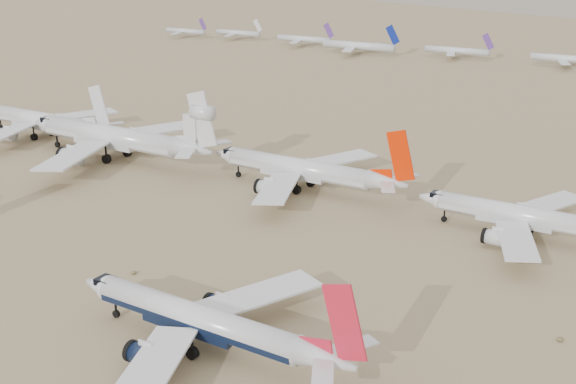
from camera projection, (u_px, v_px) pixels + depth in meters
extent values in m
plane|color=#7D6748|center=(222.00, 362.00, 99.57)|extent=(7000.00, 7000.00, 0.00)
cylinder|color=silver|center=(196.00, 318.00, 101.96)|extent=(34.28, 4.05, 4.05)
cube|color=black|center=(196.00, 321.00, 102.12)|extent=(33.60, 4.11, 0.91)
sphere|color=silver|center=(109.00, 289.00, 110.67)|extent=(4.05, 4.05, 4.05)
cube|color=black|center=(106.00, 281.00, 110.62)|extent=(2.84, 2.63, 1.01)
cone|color=silver|center=(327.00, 359.00, 91.10)|extent=(8.57, 4.05, 4.05)
cube|color=silver|center=(152.00, 367.00, 91.23)|extent=(13.24, 20.86, 0.63)
cube|color=silver|center=(323.00, 374.00, 86.94)|extent=(5.44, 7.11, 0.24)
cylinder|color=black|center=(146.00, 356.00, 97.01)|extent=(4.76, 2.92, 2.92)
cube|color=silver|center=(260.00, 294.00, 110.45)|extent=(13.24, 20.86, 0.63)
cube|color=silver|center=(353.00, 346.00, 93.24)|extent=(5.44, 7.11, 0.24)
cylinder|color=black|center=(222.00, 307.00, 110.48)|extent=(4.76, 2.92, 2.92)
cube|color=red|center=(345.00, 323.00, 87.99)|extent=(6.50, 0.32, 10.71)
cylinder|color=black|center=(116.00, 314.00, 111.46)|extent=(1.22, 0.51, 1.22)
cylinder|color=black|center=(192.00, 353.00, 100.19)|extent=(1.70, 1.01, 1.70)
cylinder|color=black|center=(218.00, 336.00, 104.73)|extent=(1.70, 1.01, 1.70)
cylinder|color=silver|center=(521.00, 215.00, 141.30)|extent=(32.96, 4.01, 4.01)
cube|color=silver|center=(520.00, 217.00, 141.46)|extent=(32.30, 4.07, 0.90)
sphere|color=silver|center=(441.00, 200.00, 149.67)|extent=(4.01, 4.01, 4.01)
cube|color=black|center=(438.00, 195.00, 149.62)|extent=(2.80, 2.60, 1.00)
cube|color=silver|center=(517.00, 240.00, 130.94)|extent=(12.73, 20.06, 0.62)
cylinder|color=silver|center=(498.00, 238.00, 136.51)|extent=(4.58, 2.88, 2.88)
cube|color=silver|center=(548.00, 204.00, 149.51)|extent=(12.73, 20.06, 0.62)
cylinder|color=silver|center=(521.00, 213.00, 149.55)|extent=(4.58, 2.88, 2.88)
cylinder|color=black|center=(444.00, 219.00, 150.45)|extent=(1.20, 0.50, 1.20)
cylinder|color=black|center=(522.00, 239.00, 139.57)|extent=(1.68, 1.00, 1.68)
cylinder|color=black|center=(530.00, 230.00, 144.05)|extent=(1.68, 1.00, 1.68)
cylinder|color=silver|center=(298.00, 168.00, 169.39)|extent=(37.37, 4.57, 4.57)
cube|color=silver|center=(298.00, 170.00, 169.58)|extent=(36.62, 4.64, 1.03)
sphere|color=silver|center=(234.00, 156.00, 178.89)|extent=(4.57, 4.57, 4.57)
cube|color=black|center=(232.00, 151.00, 178.83)|extent=(3.20, 2.97, 1.14)
cone|color=silver|center=(388.00, 183.00, 157.55)|extent=(9.34, 4.57, 4.57)
cube|color=silver|center=(278.00, 188.00, 157.65)|extent=(14.43, 22.74, 0.70)
cube|color=silver|center=(387.00, 187.00, 152.99)|extent=(5.93, 7.76, 0.27)
cylinder|color=silver|center=(269.00, 188.00, 163.97)|extent=(5.19, 3.29, 3.29)
cube|color=silver|center=(336.00, 160.00, 178.72)|extent=(14.43, 22.74, 0.70)
cube|color=silver|center=(404.00, 176.00, 159.89)|extent=(5.93, 7.76, 0.27)
cylinder|color=silver|center=(311.00, 168.00, 178.77)|extent=(5.19, 3.29, 3.29)
cube|color=red|center=(401.00, 156.00, 154.15)|extent=(7.08, 0.37, 11.67)
cylinder|color=black|center=(238.00, 174.00, 179.77)|extent=(1.37, 0.57, 1.37)
cylinder|color=black|center=(297.00, 190.00, 167.43)|extent=(1.92, 1.14, 1.92)
cylinder|color=black|center=(311.00, 183.00, 172.54)|extent=(1.92, 1.14, 1.92)
cylinder|color=silver|center=(110.00, 136.00, 193.63)|extent=(46.28, 5.54, 5.54)
cube|color=silver|center=(111.00, 138.00, 193.86)|extent=(45.36, 5.62, 1.25)
sphere|color=silver|center=(52.00, 125.00, 205.39)|extent=(5.54, 5.54, 5.54)
cube|color=black|center=(50.00, 120.00, 205.33)|extent=(3.88, 3.60, 1.39)
cone|color=silver|center=(193.00, 149.00, 178.97)|extent=(11.57, 5.54, 5.54)
cube|color=silver|center=(73.00, 155.00, 179.13)|extent=(17.87, 28.17, 0.86)
cube|color=silver|center=(186.00, 153.00, 173.34)|extent=(7.35, 9.61, 0.33)
cylinder|color=silver|center=(72.00, 157.00, 186.94)|extent=(6.43, 3.99, 3.99)
cube|color=silver|center=(162.00, 129.00, 205.13)|extent=(17.87, 28.17, 0.86)
cube|color=silver|center=(213.00, 143.00, 181.86)|extent=(7.35, 9.61, 0.33)
cylinder|color=silver|center=(134.00, 138.00, 205.17)|extent=(6.43, 3.99, 3.99)
cube|color=silver|center=(202.00, 120.00, 174.76)|extent=(8.77, 0.44, 14.45)
cylinder|color=silver|center=(203.00, 112.00, 174.03)|extent=(5.79, 3.59, 3.59)
cylinder|color=black|center=(57.00, 145.00, 206.47)|extent=(1.66, 0.69, 1.66)
cylinder|color=black|center=(106.00, 159.00, 191.23)|extent=(2.33, 1.39, 2.33)
cylinder|color=black|center=(127.00, 152.00, 197.43)|extent=(2.33, 1.39, 2.33)
cylinder|color=silver|center=(38.00, 119.00, 216.21)|extent=(38.73, 4.76, 4.76)
cube|color=silver|center=(38.00, 121.00, 216.40)|extent=(37.95, 4.83, 1.07)
cone|color=silver|center=(94.00, 128.00, 203.93)|extent=(9.68, 4.76, 4.76)
cube|color=silver|center=(6.00, 133.00, 204.03)|extent=(14.96, 23.57, 0.73)
cube|color=silver|center=(87.00, 130.00, 199.20)|extent=(6.15, 8.04, 0.29)
cylinder|color=silver|center=(7.00, 135.00, 210.58)|extent=(5.38, 3.43, 3.43)
cube|color=silver|center=(80.00, 115.00, 225.88)|extent=(14.96, 23.57, 0.73)
cube|color=silver|center=(110.00, 124.00, 206.36)|extent=(6.15, 8.04, 0.29)
cylinder|color=silver|center=(59.00, 122.00, 225.94)|extent=(5.38, 3.43, 3.43)
cube|color=silver|center=(99.00, 106.00, 200.41)|extent=(7.34, 0.38, 12.09)
cylinder|color=black|center=(1.00, 127.00, 226.97)|extent=(1.43, 0.59, 1.43)
cylinder|color=black|center=(34.00, 137.00, 214.16)|extent=(2.00, 1.19, 2.00)
cylinder|color=black|center=(52.00, 132.00, 219.49)|extent=(2.00, 1.19, 2.00)
cylinder|color=silver|center=(185.00, 31.00, 459.70)|extent=(30.73, 3.04, 3.04)
cube|color=#542F85|center=(203.00, 24.00, 450.70)|extent=(6.12, 0.30, 7.71)
cube|color=silver|center=(177.00, 33.00, 453.49)|extent=(8.10, 14.15, 0.30)
cube|color=silver|center=(193.00, 31.00, 466.21)|extent=(8.10, 14.15, 0.30)
cylinder|color=silver|center=(238.00, 33.00, 449.29)|extent=(32.00, 3.16, 3.16)
cube|color=silver|center=(258.00, 26.00, 439.92)|extent=(6.37, 0.32, 8.03)
cube|color=silver|center=(230.00, 35.00, 442.82)|extent=(8.43, 14.73, 0.32)
cube|color=silver|center=(246.00, 32.00, 456.06)|extent=(8.43, 14.73, 0.32)
cylinder|color=silver|center=(304.00, 39.00, 417.75)|extent=(34.92, 3.45, 3.45)
cube|color=#542F85|center=(329.00, 31.00, 407.53)|extent=(6.95, 0.35, 8.76)
cube|color=silver|center=(296.00, 42.00, 410.69)|extent=(9.20, 16.07, 0.35)
cube|color=silver|center=(312.00, 38.00, 425.14)|extent=(9.20, 16.07, 0.35)
cylinder|color=silver|center=(358.00, 46.00, 386.33)|extent=(41.82, 4.13, 4.13)
cube|color=navy|center=(393.00, 35.00, 374.09)|extent=(8.33, 0.41, 10.49)
cube|color=silver|center=(349.00, 49.00, 377.88)|extent=(11.02, 19.25, 0.41)
cube|color=silver|center=(367.00, 45.00, 395.18)|extent=(11.02, 19.25, 0.41)
cylinder|color=silver|center=(457.00, 51.00, 371.27)|extent=(33.79, 3.34, 3.34)
cube|color=#542F85|center=(488.00, 42.00, 361.38)|extent=(6.73, 0.33, 8.47)
cube|color=silver|center=(451.00, 54.00, 364.44)|extent=(8.90, 15.55, 0.33)
cube|color=silver|center=(463.00, 50.00, 378.42)|extent=(8.90, 15.55, 0.33)
cylinder|color=silver|center=(568.00, 59.00, 343.48)|extent=(34.79, 3.44, 3.44)
cube|color=silver|center=(564.00, 62.00, 336.45)|extent=(9.17, 16.02, 0.34)
cube|color=silver|center=(572.00, 58.00, 350.84)|extent=(9.17, 16.02, 0.34)
ellipsoid|color=brown|center=(134.00, 272.00, 126.43)|extent=(0.98, 0.98, 0.54)
ellipsoid|color=brown|center=(560.00, 339.00, 104.81)|extent=(0.98, 0.98, 0.54)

